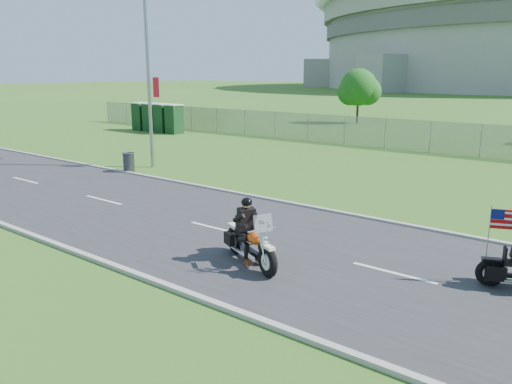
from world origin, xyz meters
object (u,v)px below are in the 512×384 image
Objects in this scene: streetlight at (151,58)px; porta_toilet_d at (141,117)px; trash_can at (129,163)px; porta_toilet_b at (162,119)px; motorcycle_lead at (250,244)px; porta_toilet_c at (151,118)px; porta_toilet_a at (174,120)px.

porta_toilet_d is at bearing 142.83° from streetlight.
porta_toilet_d is at bearing 138.53° from trash_can.
streetlight is 16.33m from porta_toilet_b.
porta_toilet_d is at bearing 169.95° from motorcycle_lead.
porta_toilet_b is at bearing 136.65° from streetlight.
streetlight is at bearing 94.49° from trash_can.
porta_toilet_c is 1.40m from porta_toilet_d.
motorcycle_lead is (24.10, -18.67, -0.58)m from porta_toilet_b.
porta_toilet_d is 2.35× the size of trash_can.
porta_toilet_a is 16.28m from trash_can.
porta_toilet_b reaches higher than motorcycle_lead.
porta_toilet_a reaches higher than motorcycle_lead.
porta_toilet_c reaches higher than trash_can.
porta_toilet_a is 1.00× the size of porta_toilet_b.
porta_toilet_c is (-2.80, 0.00, 0.00)m from porta_toilet_a.
porta_toilet_d reaches higher than motorcycle_lead.
porta_toilet_a is at bearing 0.00° from porta_toilet_b.
motorcycle_lead is 2.57× the size of trash_can.
porta_toilet_b is 2.80m from porta_toilet_d.
porta_toilet_a is (-10.02, 10.78, -4.49)m from streetlight.
streetlight is at bearing 172.82° from motorcycle_lead.
porta_toilet_c is (-12.82, 10.78, -4.49)m from streetlight.
motorcycle_lead is (25.50, -18.67, -0.58)m from porta_toilet_c.
porta_toilet_c is at bearing 180.00° from porta_toilet_a.
porta_toilet_d is 0.91× the size of motorcycle_lead.
porta_toilet_c reaches higher than motorcycle_lead.
porta_toilet_b is at bearing 180.00° from porta_toilet_a.
streetlight is 10.22× the size of trash_can.
porta_toilet_a reaches higher than trash_can.
trash_can is (12.97, -12.70, -0.66)m from porta_toilet_c.
motorcycle_lead is at bearing -31.88° from streetlight.
porta_toilet_b is 2.35× the size of trash_can.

